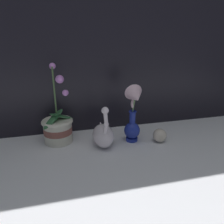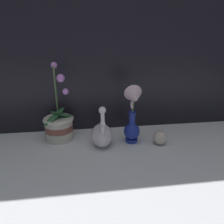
{
  "view_description": "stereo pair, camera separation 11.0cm",
  "coord_description": "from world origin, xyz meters",
  "px_view_note": "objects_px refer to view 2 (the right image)",
  "views": [
    {
      "loc": [
        -0.23,
        -0.86,
        0.53
      ],
      "look_at": [
        0.02,
        0.15,
        0.15
      ],
      "focal_mm": 35.0,
      "sensor_mm": 36.0,
      "label": 1
    },
    {
      "loc": [
        -0.12,
        -0.88,
        0.53
      ],
      "look_at": [
        0.02,
        0.15,
        0.15
      ],
      "focal_mm": 35.0,
      "sensor_mm": 36.0,
      "label": 2
    }
  ],
  "objects_px": {
    "blue_vase": "(133,116)",
    "orchid_potted_plant": "(59,125)",
    "swan_figurine": "(102,134)",
    "glass_sphere": "(160,138)"
  },
  "relations": [
    {
      "from": "blue_vase",
      "to": "orchid_potted_plant",
      "type": "bearing_deg",
      "value": 165.2
    },
    {
      "from": "swan_figurine",
      "to": "glass_sphere",
      "type": "distance_m",
      "value": 0.29
    },
    {
      "from": "orchid_potted_plant",
      "to": "glass_sphere",
      "type": "bearing_deg",
      "value": -14.17
    },
    {
      "from": "orchid_potted_plant",
      "to": "blue_vase",
      "type": "relative_size",
      "value": 1.33
    },
    {
      "from": "blue_vase",
      "to": "glass_sphere",
      "type": "bearing_deg",
      "value": -12.44
    },
    {
      "from": "orchid_potted_plant",
      "to": "glass_sphere",
      "type": "xyz_separation_m",
      "value": [
        0.5,
        -0.13,
        -0.04
      ]
    },
    {
      "from": "swan_figurine",
      "to": "blue_vase",
      "type": "xyz_separation_m",
      "value": [
        0.15,
        -0.0,
        0.08
      ]
    },
    {
      "from": "swan_figurine",
      "to": "blue_vase",
      "type": "bearing_deg",
      "value": -0.2
    },
    {
      "from": "orchid_potted_plant",
      "to": "blue_vase",
      "type": "distance_m",
      "value": 0.39
    },
    {
      "from": "swan_figurine",
      "to": "blue_vase",
      "type": "distance_m",
      "value": 0.18
    }
  ]
}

